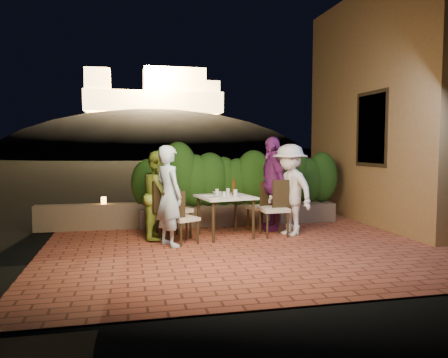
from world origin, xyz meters
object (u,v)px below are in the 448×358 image
object	(u,v)px
chair_left_front	(184,217)
chair_right_front	(274,208)
chair_right_back	(261,206)
diner_white	(290,190)
beer_bottle	(234,186)
diner_purple	(272,183)
bowl	(218,193)
parapet_lamp	(104,200)
diner_green	(159,195)
chair_left_back	(175,209)
diner_blue	(169,196)
dining_table	(225,216)

from	to	relation	value
chair_left_front	chair_right_front	xyz separation A→B (m)	(1.70, 0.26, 0.07)
chair_right_back	diner_white	xyz separation A→B (m)	(0.38, -0.53, 0.37)
beer_bottle	diner_purple	xyz separation A→B (m)	(0.87, 0.33, 0.01)
bowl	parapet_lamp	xyz separation A→B (m)	(-2.12, 0.94, -0.20)
chair_right_front	diner_green	distance (m)	2.09
chair_left_back	diner_white	size ratio (longest dim) A/B	0.62
diner_green	chair_right_back	bearing A→B (deg)	-67.03
chair_left_front	chair_left_back	world-z (taller)	chair_left_back
chair_right_front	diner_green	bearing A→B (deg)	-8.42
chair_right_back	diner_blue	world-z (taller)	diner_blue
chair_left_back	chair_right_back	bearing A→B (deg)	-20.65
beer_bottle	diner_purple	world-z (taller)	diner_purple
chair_right_front	chair_right_back	xyz separation A→B (m)	(-0.07, 0.55, -0.04)
chair_right_front	diner_blue	world-z (taller)	diner_blue
dining_table	chair_right_front	size ratio (longest dim) A/B	0.89
beer_bottle	diner_green	distance (m)	1.37
diner_blue	diner_purple	world-z (taller)	diner_purple
chair_left_back	diner_green	size ratio (longest dim) A/B	0.67
chair_left_back	diner_blue	world-z (taller)	diner_blue
chair_left_back	diner_blue	distance (m)	0.70
dining_table	diner_green	xyz separation A→B (m)	(-1.18, 0.11, 0.41)
bowl	chair_left_back	distance (m)	0.89
chair_left_back	diner_purple	xyz separation A→B (m)	(1.96, 0.35, 0.39)
chair_left_front	chair_left_back	distance (m)	0.51
diner_green	diner_white	world-z (taller)	diner_white
beer_bottle	diner_white	size ratio (longest dim) A/B	0.19
beer_bottle	parapet_lamp	world-z (taller)	beer_bottle
beer_bottle	chair_right_back	size ratio (longest dim) A/B	0.34
chair_left_back	diner_purple	distance (m)	2.03
diner_purple	parapet_lamp	xyz separation A→B (m)	(-3.25, 0.81, -0.35)
diner_blue	chair_left_back	bearing A→B (deg)	-41.12
chair_left_front	diner_purple	bearing A→B (deg)	-2.15
dining_table	chair_right_back	size ratio (longest dim) A/B	0.97
chair_right_front	chair_right_back	distance (m)	0.56
chair_right_front	diner_green	xyz separation A→B (m)	(-2.06, 0.23, 0.26)
dining_table	diner_purple	distance (m)	1.27
beer_bottle	chair_left_back	distance (m)	1.16
chair_right_front	diner_purple	xyz separation A→B (m)	(0.16, 0.57, 0.40)
diner_white	bowl	bearing A→B (deg)	-129.70
diner_blue	beer_bottle	bearing A→B (deg)	-90.12
chair_left_back	chair_right_front	bearing A→B (deg)	-38.58
diner_purple	chair_left_back	bearing A→B (deg)	-81.63
diner_white	parapet_lamp	bearing A→B (deg)	-133.33
chair_left_back	chair_right_back	size ratio (longest dim) A/B	1.10
chair_right_back	diner_green	bearing A→B (deg)	-13.83
chair_right_back	diner_purple	size ratio (longest dim) A/B	0.52
chair_left_front	diner_green	world-z (taller)	diner_green
chair_right_front	diner_white	world-z (taller)	diner_white
diner_green	parapet_lamp	xyz separation A→B (m)	(-1.02, 1.16, -0.21)
diner_purple	parapet_lamp	world-z (taller)	diner_purple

